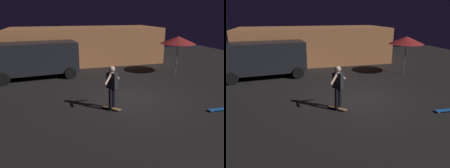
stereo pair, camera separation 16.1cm
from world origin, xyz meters
TOP-DOWN VIEW (x-y plane):
  - ground_plane at (0.00, 0.00)m, footprint 28.00×28.00m
  - low_building at (-0.58, 8.37)m, footprint 11.05×4.49m
  - parked_van at (-4.04, 4.71)m, footprint 4.75×2.55m
  - patio_umbrella at (4.27, 3.29)m, footprint 2.10×2.10m
  - skateboard_ridden at (-1.08, -0.93)m, footprint 0.67×0.72m
  - skateboard_spare at (2.82, -2.17)m, footprint 0.79×0.25m
  - skater at (-1.08, -0.93)m, footprint 0.79×0.72m

SIDE VIEW (x-z plane):
  - ground_plane at x=0.00m, z-range 0.00..0.00m
  - skateboard_ridden at x=-1.08m, z-range 0.02..0.09m
  - skateboard_spare at x=2.82m, z-range 0.02..0.09m
  - skater at x=-1.08m, z-range 0.20..1.87m
  - parked_van at x=-4.04m, z-range 0.15..2.18m
  - low_building at x=-0.58m, z-range 0.00..2.61m
  - patio_umbrella at x=4.27m, z-range 0.92..3.22m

